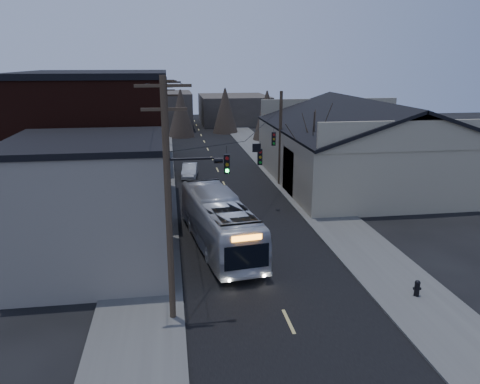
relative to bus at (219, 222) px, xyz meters
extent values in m
plane|color=black|center=(2.06, -11.08, -1.59)|extent=(160.00, 160.00, 0.00)
cube|color=black|center=(2.06, 18.92, -1.58)|extent=(9.00, 110.00, 0.02)
cube|color=#474744|center=(-4.44, 18.92, -1.53)|extent=(4.00, 110.00, 0.12)
cube|color=#474744|center=(8.56, 18.92, -1.53)|extent=(4.00, 110.00, 0.12)
cube|color=slate|center=(-6.94, -2.08, 1.91)|extent=(8.00, 8.00, 7.00)
cube|color=black|center=(-7.94, 8.92, 3.41)|extent=(10.00, 12.00, 10.00)
cube|color=#37312C|center=(-7.44, 24.92, 1.91)|extent=(9.00, 14.00, 7.00)
cube|color=#9B9171|center=(15.06, 13.92, 0.91)|extent=(16.00, 20.00, 5.00)
cube|color=black|center=(11.06, 13.92, 4.71)|extent=(8.16, 20.60, 2.86)
cube|color=black|center=(19.06, 13.92, 4.71)|extent=(8.16, 20.60, 2.86)
cube|color=#37312C|center=(-3.94, 53.92, 1.41)|extent=(10.00, 12.00, 6.00)
cube|color=#37312C|center=(9.06, 58.92, 0.91)|extent=(12.00, 14.00, 5.00)
cone|color=black|center=(8.56, 8.92, 2.01)|extent=(0.40, 0.40, 7.20)
cylinder|color=#382B1E|center=(-2.94, -8.08, 3.66)|extent=(0.28, 0.28, 10.50)
cube|color=#382B1E|center=(-2.94, -8.08, 8.51)|extent=(2.20, 0.12, 0.12)
cylinder|color=#382B1E|center=(-2.94, 6.92, 3.41)|extent=(0.28, 0.28, 10.00)
cube|color=#382B1E|center=(-2.94, 6.92, 8.01)|extent=(2.20, 0.12, 0.12)
cylinder|color=#382B1E|center=(-2.94, 21.92, 3.16)|extent=(0.28, 0.28, 9.50)
cube|color=#382B1E|center=(-2.94, 21.92, 7.51)|extent=(2.20, 0.12, 0.12)
cylinder|color=#382B1E|center=(-2.94, 36.92, 2.91)|extent=(0.28, 0.28, 9.00)
cube|color=#382B1E|center=(-2.94, 36.92, 7.01)|extent=(2.20, 0.12, 0.12)
cylinder|color=#382B1E|center=(7.06, 13.92, 2.66)|extent=(0.28, 0.28, 8.50)
cube|color=black|center=(0.06, -3.58, 4.36)|extent=(0.28, 0.20, 1.00)
cube|color=black|center=(2.66, 0.92, 3.76)|extent=(0.28, 0.20, 1.00)
cube|color=black|center=(4.86, 6.92, 3.86)|extent=(0.28, 0.20, 1.00)
imported|color=#B6BAC3|center=(0.00, 0.00, 0.00)|extent=(4.21, 11.70, 3.19)
imported|color=#AAAEB2|center=(-0.94, 18.27, -0.94)|extent=(1.82, 4.10, 1.31)
cylinder|color=black|center=(8.68, -7.91, -1.16)|extent=(0.25, 0.25, 0.64)
sphere|color=black|center=(8.68, -7.91, -0.81)|extent=(0.28, 0.28, 0.28)
cylinder|color=black|center=(8.68, -7.91, -1.10)|extent=(0.39, 0.20, 0.13)
camera|label=1|loc=(-2.78, -26.73, 9.42)|focal=35.00mm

